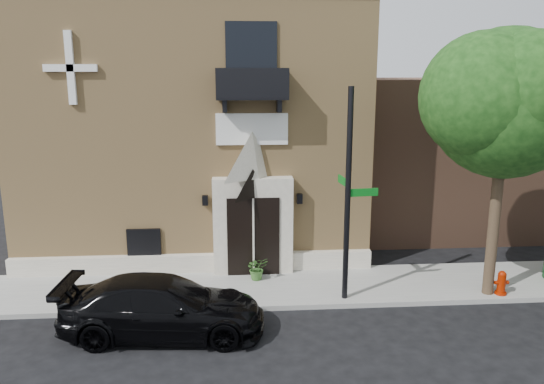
# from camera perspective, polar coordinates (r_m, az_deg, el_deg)

# --- Properties ---
(ground) EXTENTS (120.00, 120.00, 0.00)m
(ground) POSITION_cam_1_polar(r_m,az_deg,el_deg) (15.59, 2.16, -12.61)
(ground) COLOR black
(ground) RESTS_ON ground
(sidewalk) EXTENTS (42.00, 3.00, 0.15)m
(sidewalk) POSITION_cam_1_polar(r_m,az_deg,el_deg) (17.04, 4.99, -10.07)
(sidewalk) COLOR gray
(sidewalk) RESTS_ON ground
(church) EXTENTS (12.20, 11.01, 9.30)m
(church) POSITION_cam_1_polar(r_m,az_deg,el_deg) (22.08, -7.84, 7.36)
(church) COLOR tan
(church) RESTS_ON ground
(neighbour_building) EXTENTS (18.00, 8.00, 6.40)m
(neighbour_building) POSITION_cam_1_polar(r_m,az_deg,el_deg) (26.94, 26.24, 4.06)
(neighbour_building) COLOR brown
(neighbour_building) RESTS_ON ground
(street_tree_left) EXTENTS (4.97, 4.38, 7.77)m
(street_tree_left) POSITION_cam_1_polar(r_m,az_deg,el_deg) (16.26, 24.09, 8.82)
(street_tree_left) COLOR #38281C
(street_tree_left) RESTS_ON sidewalk
(black_sedan) EXTENTS (5.36, 2.45, 1.52)m
(black_sedan) POSITION_cam_1_polar(r_m,az_deg,el_deg) (14.28, -11.63, -12.00)
(black_sedan) COLOR black
(black_sedan) RESTS_ON ground
(street_sign) EXTENTS (1.01, 0.98, 6.16)m
(street_sign) POSITION_cam_1_polar(r_m,az_deg,el_deg) (15.20, 8.20, -0.40)
(street_sign) COLOR black
(street_sign) RESTS_ON sidewalk
(fire_hydrant) EXTENTS (0.42, 0.34, 0.74)m
(fire_hydrant) POSITION_cam_1_polar(r_m,az_deg,el_deg) (17.50, 23.45, -8.95)
(fire_hydrant) COLOR #901800
(fire_hydrant) RESTS_ON sidewalk
(planter) EXTENTS (0.81, 0.75, 0.75)m
(planter) POSITION_cam_1_polar(r_m,az_deg,el_deg) (17.19, -1.61, -8.20)
(planter) COLOR #3B6B2B
(planter) RESTS_ON sidewalk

